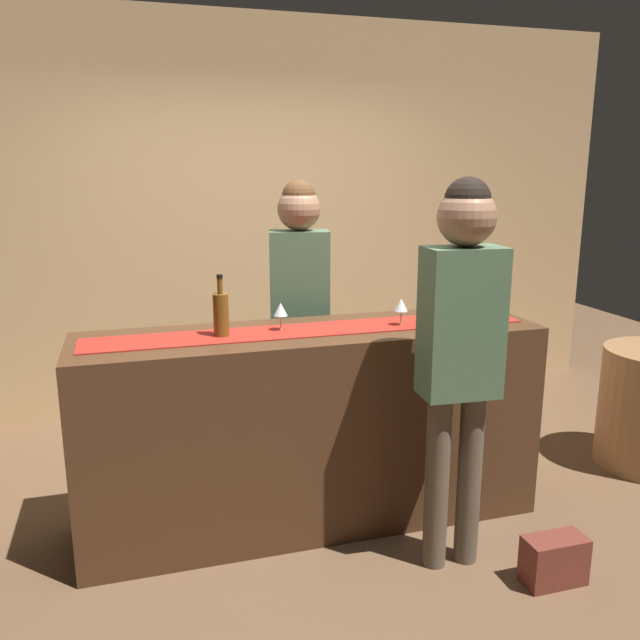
{
  "coord_description": "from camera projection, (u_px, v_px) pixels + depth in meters",
  "views": [
    {
      "loc": [
        -0.85,
        -3.02,
        1.82
      ],
      "look_at": [
        0.05,
        0.0,
        1.08
      ],
      "focal_mm": 36.44,
      "sensor_mm": 36.0,
      "label": 1
    }
  ],
  "objects": [
    {
      "name": "wine_glass_mid_counter",
      "position": [
        281.0,
        310.0,
        3.19
      ],
      "size": [
        0.07,
        0.07,
        0.14
      ],
      "color": "silver",
      "rests_on": "bar_counter"
    },
    {
      "name": "bar_counter",
      "position": [
        312.0,
        427.0,
        3.35
      ],
      "size": [
        2.33,
        0.6,
        1.03
      ],
      "primitive_type": "cube",
      "color": "#472B19",
      "rests_on": "ground"
    },
    {
      "name": "ground_plane",
      "position": [
        312.0,
        516.0,
        3.47
      ],
      "size": [
        10.0,
        10.0,
        0.0
      ],
      "primitive_type": "plane",
      "color": "brown"
    },
    {
      "name": "wine_bottle_amber",
      "position": [
        221.0,
        314.0,
        3.08
      ],
      "size": [
        0.07,
        0.07,
        0.3
      ],
      "color": "brown",
      "rests_on": "bar_counter"
    },
    {
      "name": "customer_sipping",
      "position": [
        461.0,
        333.0,
        2.82
      ],
      "size": [
        0.35,
        0.25,
        1.78
      ],
      "rotation": [
        0.0,
        0.0,
        -0.06
      ],
      "color": "brown",
      "rests_on": "ground"
    },
    {
      "name": "handbag",
      "position": [
        554.0,
        560.0,
        2.89
      ],
      "size": [
        0.28,
        0.14,
        0.22
      ],
      "primitive_type": "cube",
      "color": "brown",
      "rests_on": "ground"
    },
    {
      "name": "wine_bottle_clear",
      "position": [
        490.0,
        294.0,
        3.55
      ],
      "size": [
        0.07,
        0.07,
        0.3
      ],
      "color": "#B2C6C1",
      "rests_on": "bar_counter"
    },
    {
      "name": "wine_glass_near_customer",
      "position": [
        401.0,
        306.0,
        3.3
      ],
      "size": [
        0.07,
        0.07,
        0.14
      ],
      "color": "silver",
      "rests_on": "bar_counter"
    },
    {
      "name": "counter_runner_cloth",
      "position": [
        311.0,
        330.0,
        3.23
      ],
      "size": [
        2.21,
        0.28,
        0.01
      ],
      "primitive_type": "cube",
      "color": "maroon",
      "rests_on": "bar_counter"
    },
    {
      "name": "bartender",
      "position": [
        299.0,
        295.0,
        3.78
      ],
      "size": [
        0.37,
        0.26,
        1.75
      ],
      "rotation": [
        0.0,
        0.0,
        2.94
      ],
      "color": "#26262B",
      "rests_on": "ground"
    },
    {
      "name": "back_wall",
      "position": [
        243.0,
        217.0,
        4.91
      ],
      "size": [
        6.0,
        0.12,
        2.9
      ],
      "primitive_type": "cube",
      "color": "tan",
      "rests_on": "ground"
    }
  ]
}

